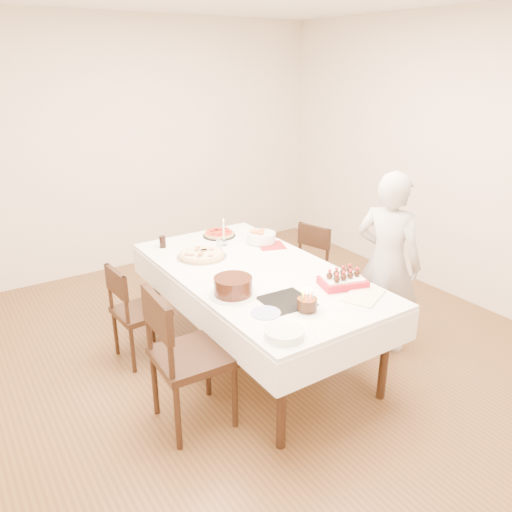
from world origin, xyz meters
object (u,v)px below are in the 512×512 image
chair_left_savory (141,311)px  pasta_bowl (261,237)px  person (387,263)px  pizza_white (202,255)px  pizza_pepperoni (219,234)px  chair_left_dessert (192,356)px  birthday_cake (307,299)px  chair_right_savory (302,272)px  dining_table (256,314)px  strawberry_box (343,281)px  layer_cake (233,286)px  taper_candle (224,232)px  cola_glass (163,242)px

chair_left_savory → pasta_bowl: size_ratio=3.24×
person → pizza_white: (-1.18, 0.90, 0.03)m
chair_left_savory → pizza_pepperoni: size_ratio=2.75×
chair_left_dessert → birthday_cake: bearing=158.8°
chair_right_savory → dining_table: bearing=-167.5°
chair_left_savory → strawberry_box: 1.59m
chair_left_dessert → birthday_cake: size_ratio=7.12×
chair_left_dessert → strawberry_box: bearing=175.2°
pasta_bowl → birthday_cake: (-0.47, -1.22, 0.03)m
person → layer_cake: size_ratio=4.44×
taper_candle → cola_glass: (-0.46, 0.23, -0.07)m
person → layer_cake: (-1.33, 0.16, 0.08)m
chair_right_savory → chair_left_savory: (-1.53, 0.09, -0.01)m
chair_left_dessert → pizza_white: 1.08m
pizza_white → pasta_bowl: 0.60m
chair_right_savory → chair_left_dessert: chair_left_dessert is taller
birthday_cake → pizza_white: bearing=96.2°
pizza_white → pasta_bowl: (0.60, 0.03, 0.03)m
dining_table → pasta_bowl: 0.76m
cola_glass → pasta_bowl: bearing=-25.0°
dining_table → pizza_pepperoni: bearing=79.2°
pizza_pepperoni → pasta_bowl: size_ratio=1.18×
dining_table → layer_cake: bearing=-143.5°
pizza_pepperoni → birthday_cake: size_ratio=2.13×
cola_glass → strawberry_box: size_ratio=0.32×
dining_table → person: size_ratio=1.44×
layer_cake → cola_glass: bearing=91.0°
chair_left_dessert → strawberry_box: size_ratio=3.09×
pizza_pepperoni → chair_left_dessert: bearing=-126.0°
pasta_bowl → layer_cake: (-0.75, -0.77, 0.02)m
dining_table → birthday_cake: birthday_cake is taller
chair_right_savory → pizza_pepperoni: chair_right_savory is taller
person → layer_cake: person is taller
person → strawberry_box: (-0.60, -0.14, 0.05)m
dining_table → pizza_pepperoni: pizza_pepperoni is taller
cola_glass → chair_left_dessert: bearing=-106.6°
pizza_white → dining_table: bearing=-65.3°
cola_glass → pizza_pepperoni: bearing=-0.7°
pizza_white → birthday_cake: 1.20m
dining_table → chair_right_savory: size_ratio=2.60×
chair_left_dessert → person: person is taller
person → pizza_pepperoni: (-0.80, 1.28, 0.03)m
dining_table → birthday_cake: (-0.09, -0.72, 0.46)m
pasta_bowl → layer_cake: layer_cake is taller
chair_left_savory → pizza_white: bearing=173.1°
person → pizza_white: 1.48m
dining_table → pizza_pepperoni: size_ratio=7.28×
chair_left_dessert → strawberry_box: 1.17m
person → chair_left_dessert: bearing=70.1°
pizza_white → layer_cake: 0.75m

